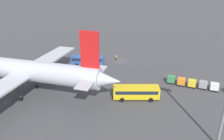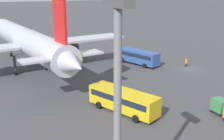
# 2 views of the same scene
# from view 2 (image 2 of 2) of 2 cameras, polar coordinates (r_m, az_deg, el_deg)

# --- Properties ---
(ground_plane) EXTENTS (600.00, 600.00, 0.00)m
(ground_plane) POSITION_cam_2_polar(r_m,az_deg,el_deg) (61.12, 15.49, 0.25)
(ground_plane) COLOR #424244
(airplane) EXTENTS (48.60, 41.99, 16.34)m
(airplane) POSITION_cam_2_polar(r_m,az_deg,el_deg) (58.55, -16.90, 5.62)
(airplane) COLOR #B2B7C1
(airplane) RESTS_ON ground
(shuttle_bus_near) EXTENTS (10.72, 6.10, 3.06)m
(shuttle_bus_near) POSITION_cam_2_polar(r_m,az_deg,el_deg) (62.38, 5.20, 2.87)
(shuttle_bus_near) COLOR #2D5199
(shuttle_bus_near) RESTS_ON ground
(shuttle_bus_far) EXTENTS (10.66, 6.90, 3.04)m
(shuttle_bus_far) POSITION_cam_2_polar(r_m,az_deg,el_deg) (38.45, 2.30, -5.95)
(shuttle_bus_far) COLOR gold
(shuttle_bus_far) RESTS_ON ground
(worker_person) EXTENTS (0.38, 0.38, 1.74)m
(worker_person) POSITION_cam_2_polar(r_m,az_deg,el_deg) (62.05, 14.80, 1.38)
(worker_person) COLOR #1E1E2D
(worker_person) RESTS_ON ground
(cargo_cart_green) EXTENTS (2.07, 1.77, 2.06)m
(cargo_cart_green) POSITION_cam_2_polar(r_m,az_deg,el_deg) (40.78, 21.03, -6.73)
(cargo_cart_green) COLOR #38383D
(cargo_cart_green) RESTS_ON ground
(light_pole) EXTENTS (2.80, 0.70, 16.25)m
(light_pole) POSITION_cam_2_polar(r_m,az_deg,el_deg) (17.32, 1.15, -5.44)
(light_pole) COLOR slate
(light_pole) RESTS_ON ground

